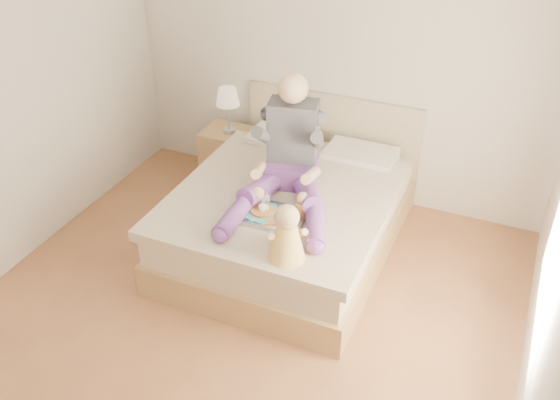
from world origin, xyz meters
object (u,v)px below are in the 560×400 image
at_px(bed, 292,212).
at_px(adult, 288,161).
at_px(tray, 275,214).
at_px(baby, 286,237).
at_px(nightstand, 228,155).

relative_size(bed, adult, 1.76).
distance_m(bed, tray, 0.61).
bearing_deg(adult, baby, -79.73).
relative_size(nightstand, baby, 1.29).
xyz_separation_m(adult, baby, (0.32, -0.79, -0.11)).
bearing_deg(tray, baby, -58.76).
distance_m(tray, baby, 0.51).
bearing_deg(tray, bed, 95.46).
xyz_separation_m(nightstand, adult, (1.02, -0.85, 0.62)).
height_order(bed, adult, adult).
relative_size(adult, baby, 2.87).
xyz_separation_m(bed, adult, (0.02, -0.13, 0.58)).
bearing_deg(nightstand, adult, -40.51).
height_order(bed, baby, baby).
height_order(nightstand, adult, adult).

